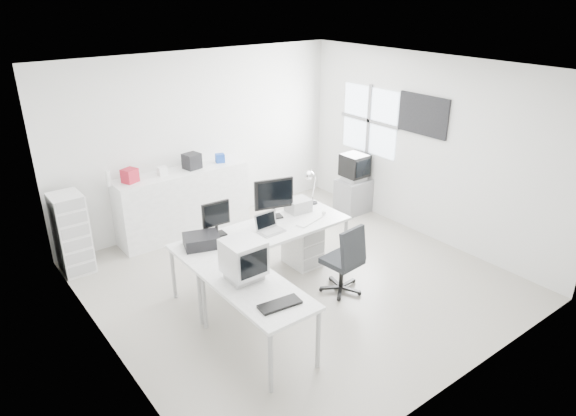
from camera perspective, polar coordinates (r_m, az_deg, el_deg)
floor at (r=7.04m, az=1.00°, el=-8.00°), size 5.00×5.00×0.01m
ceiling at (r=6.07m, az=1.19°, el=15.16°), size 5.00×5.00×0.01m
back_wall at (r=8.43m, az=-9.63°, el=7.47°), size 5.00×0.02×2.80m
left_wall at (r=5.37m, az=-20.36°, el=-3.23°), size 0.02×5.00×2.80m
right_wall at (r=8.14m, az=15.10°, el=6.41°), size 0.02×5.00×2.80m
window at (r=8.82m, az=9.00°, el=9.58°), size 0.02×1.20×1.10m
wall_picture at (r=8.05m, az=14.78°, el=9.96°), size 0.04×0.90×0.60m
main_desk at (r=6.86m, az=-2.67°, el=-5.32°), size 2.40×0.80×0.75m
side_desk at (r=5.69m, az=-3.35°, el=-12.09°), size 0.70×1.40×0.75m
drawer_pedestal at (r=7.30m, az=1.63°, el=-4.08°), size 0.40×0.50×0.60m
inkjet_printer at (r=6.35m, az=-9.58°, el=-3.60°), size 0.50×0.44×0.15m
lcd_monitor_small at (r=6.52m, az=-7.99°, el=-1.17°), size 0.38×0.23×0.46m
lcd_monitor_large at (r=6.94m, az=-1.59°, el=1.10°), size 0.59×0.36×0.57m
laptop at (r=6.60m, az=-1.89°, el=-1.88°), size 0.33×0.34×0.21m
white_keyboard at (r=6.93m, az=2.39°, el=-1.44°), size 0.46×0.25×0.02m
white_mouse at (r=7.14m, az=3.99°, el=-0.53°), size 0.06×0.06×0.06m
laser_printer at (r=7.22m, az=1.14°, el=0.33°), size 0.33×0.29×0.18m
desk_lamp at (r=7.42m, az=2.88°, el=2.28°), size 0.20×0.20×0.49m
crt_monitor at (r=5.54m, az=-4.96°, el=-5.72°), size 0.41×0.41×0.47m
black_keyboard at (r=5.19m, az=-0.91°, el=-10.65°), size 0.45×0.22×0.03m
office_chair at (r=6.62m, az=6.03°, el=-5.48°), size 0.62×0.62×0.98m
tv_cabinet at (r=9.06m, az=7.24°, el=1.36°), size 0.54×0.44×0.59m
crt_tv at (r=8.88m, az=7.41°, el=4.47°), size 0.50×0.48×0.45m
sideboard at (r=8.27m, az=-11.53°, el=0.60°), size 2.11×0.53×1.06m
clutter_box_a at (r=7.77m, az=-17.17°, el=3.46°), size 0.25×0.24×0.20m
clutter_box_b at (r=7.95m, az=-13.80°, el=4.02°), size 0.13×0.11×0.13m
clutter_box_c at (r=8.13m, az=-10.64°, el=5.15°), size 0.28×0.26×0.24m
clutter_box_d at (r=8.37m, az=-7.57°, el=5.52°), size 0.17×0.16×0.14m
clutter_bottle at (r=7.71m, az=-19.35°, el=3.10°), size 0.07×0.07×0.22m
filing_cabinet at (r=7.60m, az=-22.91°, el=-2.63°), size 0.40×0.47×1.14m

